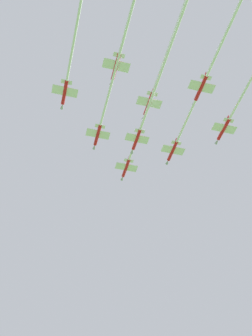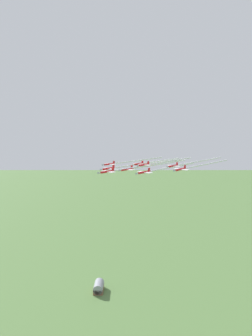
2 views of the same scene
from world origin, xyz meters
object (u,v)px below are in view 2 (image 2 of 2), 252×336
jet_starboard_outer (199,166)px  jet_tail_end (153,162)px  jet_port_inner (162,169)px  jet_starboard_inner (131,165)px  jet_starboard_trail (192,162)px  hangar (99,287)px  jet_center_rear (129,161)px  jet_lead (139,167)px  jet_port_trail (162,162)px  jet_port_outer (150,166)px

jet_starboard_outer → jet_tail_end: bearing=-13.6°
jet_port_inner → jet_starboard_inner: (15.99, 27.01, -0.93)m
jet_starboard_trail → jet_tail_end: (4.70, 31.74, -1.43)m
hangar → jet_starboard_trail: bearing=-113.9°
jet_center_rear → jet_starboard_trail: size_ratio=0.91×
jet_lead → jet_starboard_trail: (34.16, -31.16, 0.21)m
jet_center_rear → jet_port_trail: 31.19m
hangar → jet_tail_end: (-1.99, -51.34, 121.45)m
jet_port_inner → jet_starboard_trail: 38.29m
jet_starboard_trail → jet_starboard_inner: bearing=47.5°
hangar → jet_starboard_inner: size_ratio=0.23×
jet_port_trail → hangar: bearing=7.5°
jet_starboard_outer → jet_starboard_trail: 24.70m
jet_center_rear → jet_starboard_outer: bearing=179.8°
jet_lead → jet_port_trail: size_ratio=1.25×
jet_starboard_outer → jet_port_trail: bearing=-3.1°
hangar → jet_port_inner: size_ratio=0.27×
jet_port_outer → jet_tail_end: 27.93m
jet_port_trail → jet_port_inner: bearing=126.8°
jet_starboard_inner → jet_starboard_trail: size_ratio=0.92×
jet_port_outer → jet_center_rear: jet_port_outer is taller
jet_port_outer → jet_center_rear: 33.41m
jet_port_inner → jet_starboard_inner: 31.40m
jet_lead → jet_starboard_trail: jet_starboard_trail is taller
jet_port_inner → jet_center_rear: (35.87, 35.54, -0.78)m
jet_starboard_outer → hangar: bearing=4.1°
jet_port_outer → jet_center_rear: (23.26, 23.97, -0.74)m
jet_starboard_trail → jet_starboard_outer: bearing=129.0°
jet_starboard_outer → jet_starboard_trail: size_ratio=0.90×
jet_center_rear → jet_port_trail: size_ratio=1.05×
jet_center_rear → jet_starboard_inner: bearing=135.9°
jet_port_inner → jet_starboard_outer: (11.62, -21.72, 1.67)m
jet_port_outer → jet_starboard_trail: jet_starboard_trail is taller
jet_port_trail → jet_tail_end: jet_port_trail is taller
jet_starboard_inner → jet_center_rear: bearing=-44.1°
jet_port_inner → jet_port_trail: 25.99m
jet_starboard_inner → jet_port_outer: bearing=-169.6°
hangar → jet_port_inner: bearing=-140.8°
jet_port_trail → jet_lead: bearing=90.0°
jet_starboard_inner → jet_lead: bearing=148.4°
jet_starboard_outer → jet_center_rear: size_ratio=0.99×
hangar → jet_center_rear: (-6.13, -32.75, 121.41)m
hangar → jet_center_rear: 125.90m
jet_starboard_outer → jet_port_trail: (13.56, 28.03, -0.43)m
jet_starboard_inner → jet_center_rear: jet_center_rear is taller
hangar → jet_lead: bearing=-147.5°
hangar → jet_center_rear: bearing=-119.9°
jet_port_outer → jet_tail_end: jet_port_outer is taller
jet_starboard_inner → jet_starboard_trail: bearing=-132.5°
jet_center_rear → jet_tail_end: (4.14, -18.59, 0.04)m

